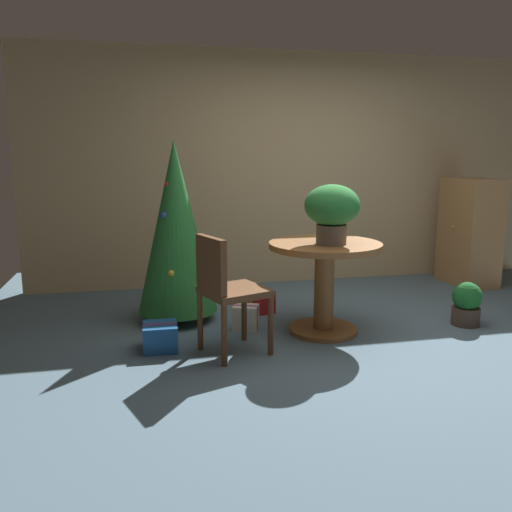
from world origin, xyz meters
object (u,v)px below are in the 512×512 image
holiday_tree (176,227)px  gift_box_blue (160,337)px  flower_vase (332,209)px  wooden_chair_left (226,287)px  round_dining_table (325,271)px  gift_box_red (260,301)px  gift_box_cream (246,318)px  wooden_cabinet (470,232)px  potted_plant (467,304)px

holiday_tree → gift_box_blue: 1.04m
flower_vase → wooden_chair_left: 1.07m
round_dining_table → gift_box_red: round_dining_table is taller
round_dining_table → gift_box_red: (-0.39, 0.67, -0.42)m
round_dining_table → gift_box_cream: (-0.63, 0.20, -0.42)m
wooden_chair_left → holiday_tree: bearing=108.1°
flower_vase → gift_box_red: 1.27m
gift_box_red → wooden_chair_left: bearing=-116.1°
holiday_tree → gift_box_blue: size_ratio=5.90×
flower_vase → gift_box_cream: size_ratio=1.86×
wooden_cabinet → flower_vase: bearing=-148.5°
gift_box_cream → wooden_cabinet: wooden_cabinet is taller
holiday_tree → gift_box_cream: (0.54, -0.39, -0.74)m
potted_plant → holiday_tree: bearing=164.6°
gift_box_cream → gift_box_red: bearing=63.3°
gift_box_cream → round_dining_table: bearing=-17.5°
gift_box_blue → potted_plant: potted_plant is taller
gift_box_blue → holiday_tree: bearing=75.1°
wooden_chair_left → gift_box_red: (0.48, 0.99, -0.41)m
round_dining_table → gift_box_red: 0.88m
round_dining_table → gift_box_blue: bearing=-175.1°
flower_vase → potted_plant: bearing=-0.5°
round_dining_table → wooden_cabinet: (2.20, 1.25, 0.08)m
flower_vase → gift_box_cream: 1.18m
wooden_chair_left → gift_box_blue: wooden_chair_left is taller
flower_vase → gift_box_blue: bearing=-178.4°
flower_vase → gift_box_blue: size_ratio=1.76×
gift_box_cream → potted_plant: bearing=-8.5°
gift_box_blue → gift_box_cream: 0.79m
gift_box_cream → holiday_tree: bearing=144.5°
flower_vase → gift_box_red: size_ratio=1.72×
gift_box_cream → gift_box_blue: bearing=-156.7°
round_dining_table → gift_box_red: bearing=120.4°
holiday_tree → gift_box_blue: bearing=-104.9°
holiday_tree → wooden_cabinet: size_ratio=1.32×
wooden_chair_left → potted_plant: (2.16, 0.23, -0.32)m
gift_box_cream → potted_plant: (1.91, -0.29, 0.09)m
gift_box_red → potted_plant: size_ratio=0.72×
gift_box_blue → gift_box_cream: gift_box_cream is taller
gift_box_cream → potted_plant: size_ratio=0.67×
gift_box_blue → gift_box_cream: bearing=23.3°
holiday_tree → gift_box_cream: size_ratio=6.24×
wooden_chair_left → gift_box_cream: size_ratio=3.51×
wooden_chair_left → wooden_cabinet: 3.45m
round_dining_table → flower_vase: 0.53m
round_dining_table → potted_plant: 1.33m
gift_box_blue → wooden_cabinet: wooden_cabinet is taller
wooden_chair_left → gift_box_red: wooden_chair_left is taller
round_dining_table → wooden_cabinet: size_ratio=0.76×
holiday_tree → wooden_chair_left: bearing=-71.9°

